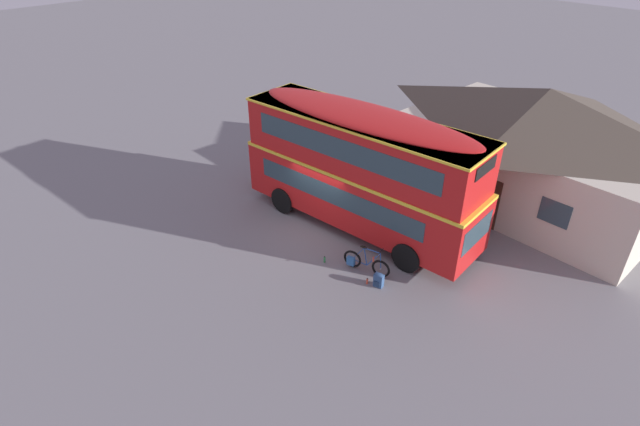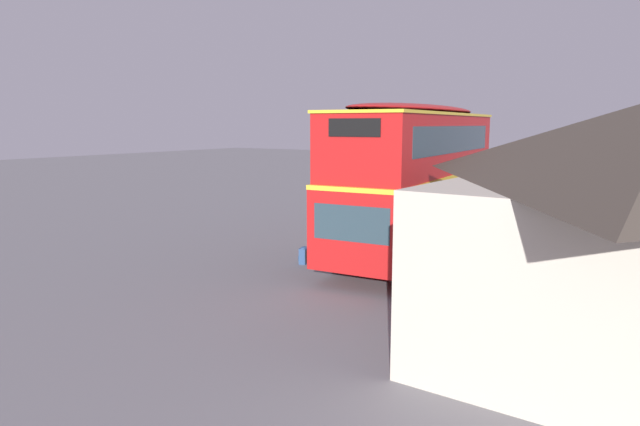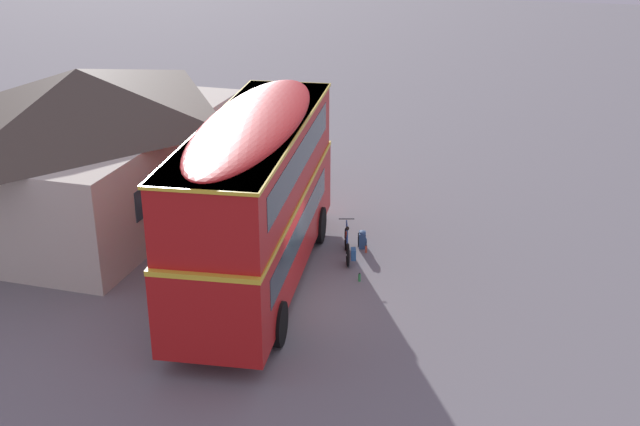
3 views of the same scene
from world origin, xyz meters
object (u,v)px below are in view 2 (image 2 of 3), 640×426
touring_bicycle (326,247)px  backpack_on_ground (304,255)px  water_bottle_green_metal (332,246)px  double_decker_bus (416,173)px  water_bottle_red_squeeze (305,257)px

touring_bicycle → backpack_on_ground: 0.91m
touring_bicycle → water_bottle_green_metal: bearing=-155.4°
touring_bicycle → water_bottle_green_metal: touring_bicycle is taller
double_decker_bus → water_bottle_red_squeeze: size_ratio=41.04×
touring_bicycle → water_bottle_red_squeeze: bearing=-40.7°
backpack_on_ground → water_bottle_green_metal: (-2.20, -0.35, -0.16)m
double_decker_bus → backpack_on_ground: size_ratio=18.42×
touring_bicycle → water_bottle_red_squeeze: touring_bicycle is taller
touring_bicycle → water_bottle_green_metal: size_ratio=6.91×
backpack_on_ground → water_bottle_green_metal: bearing=-171.0°
backpack_on_ground → water_bottle_green_metal: backpack_on_ground is taller
double_decker_bus → backpack_on_ground: 4.44m
touring_bicycle → water_bottle_red_squeeze: size_ratio=7.26×
touring_bicycle → backpack_on_ground: size_ratio=3.26×
touring_bicycle → water_bottle_red_squeeze: 0.74m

